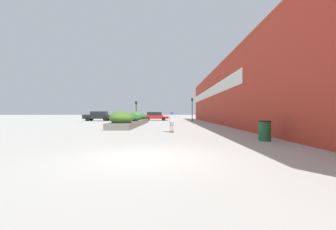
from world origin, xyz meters
name	(u,v)px	position (x,y,z in m)	size (l,w,h in m)	color
ground_plane	(147,157)	(0.00, 0.00, 0.00)	(300.00, 300.00, 0.00)	#A3A099
building_wall_right	(222,94)	(6.43, 18.50, 3.40)	(0.67, 47.44, 6.78)	#B23323
planter_box	(132,120)	(-3.33, 16.64, 0.55)	(2.15, 14.42, 1.47)	#605B54
skateboard	(172,131)	(0.78, 8.41, 0.07)	(0.35, 0.68, 0.09)	black
skateboarder	(172,119)	(0.78, 8.41, 0.89)	(1.20, 0.40, 1.31)	tan
trash_bin	(265,131)	(5.10, 3.89, 0.47)	(0.57, 0.57, 0.94)	#1E5B33
car_leftmost	(98,116)	(-11.24, 30.18, 0.83)	(4.61, 1.92, 1.56)	black
car_center_left	(155,116)	(-1.95, 32.05, 0.77)	(4.47, 1.95, 1.47)	maroon
traffic_light_left	(136,107)	(-4.45, 26.73, 2.12)	(0.28, 0.30, 3.08)	black
traffic_light_right	(192,105)	(3.93, 27.00, 2.43)	(0.28, 0.30, 3.57)	black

